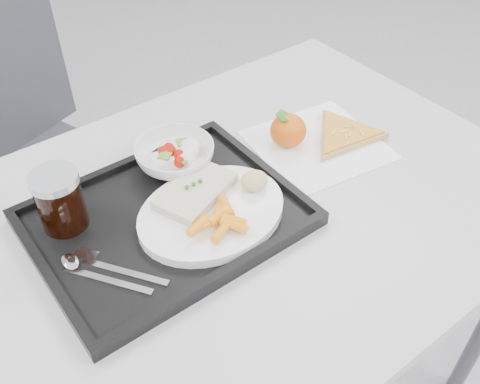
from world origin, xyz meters
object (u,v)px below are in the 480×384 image
dinner_plate (212,213)px  salad_bowl (175,156)px  chair (29,143)px  tray (166,219)px  cola_glass (59,199)px  tangerine (288,130)px  table (223,237)px  pizza_slice (344,134)px

dinner_plate → salad_bowl: bearing=81.1°
chair → dinner_plate: (0.11, -0.73, 0.24)m
tray → cola_glass: size_ratio=4.17×
cola_glass → tangerine: cola_glass is taller
table → cola_glass: (-0.24, 0.13, 0.14)m
tray → salad_bowl: 0.14m
chair → cola_glass: (-0.10, -0.59, 0.28)m
table → cola_glass: bearing=151.7°
chair → cola_glass: size_ratio=8.61×
tray → dinner_plate: bearing=-36.9°
dinner_plate → pizza_slice: bearing=5.6°
chair → pizza_slice: chair is taller
table → pizza_slice: bearing=4.3°
dinner_plate → table: bearing=19.3°
table → dinner_plate: dinner_plate is taller
chair → dinner_plate: bearing=-81.3°
chair → table: bearing=-79.0°
tray → cola_glass: cola_glass is taller
tray → cola_glass: 0.18m
tray → dinner_plate: size_ratio=1.67×
tray → chair: bearing=94.0°
tray → dinner_plate: 0.08m
tray → pizza_slice: tray is taller
table → tray: (-0.09, 0.04, 0.08)m
table → salad_bowl: (-0.00, 0.15, 0.11)m
chair → pizza_slice: size_ratio=3.53×
salad_bowl → cola_glass: size_ratio=1.41×
table → pizza_slice: (0.34, 0.03, 0.08)m
pizza_slice → tray: bearing=178.3°
salad_bowl → tangerine: 0.24m
salad_bowl → tangerine: tangerine is taller
pizza_slice → chair: bearing=124.4°
dinner_plate → cola_glass: size_ratio=2.50×
dinner_plate → pizza_slice: 0.37m
tray → dinner_plate: dinner_plate is taller
chair → pizza_slice: (0.48, -0.69, 0.22)m
dinner_plate → tangerine: tangerine is taller
dinner_plate → pizza_slice: (0.36, 0.04, -0.01)m
chair → salad_bowl: 0.64m
table → tray: tray is taller
chair → dinner_plate: 0.78m
table → chair: chair is taller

